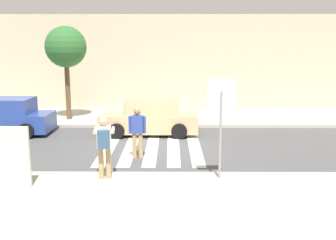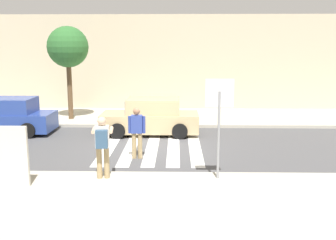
% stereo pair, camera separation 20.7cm
% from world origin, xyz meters
% --- Properties ---
extents(ground_plane, '(120.00, 120.00, 0.00)m').
position_xyz_m(ground_plane, '(0.00, 0.00, 0.00)').
color(ground_plane, '#4C4C4F').
extents(sidewalk_near, '(60.00, 6.00, 0.14)m').
position_xyz_m(sidewalk_near, '(0.00, -6.20, 0.07)').
color(sidewalk_near, '#B2AD9E').
rests_on(sidewalk_near, ground).
extents(sidewalk_far, '(60.00, 4.80, 0.14)m').
position_xyz_m(sidewalk_far, '(0.00, 6.00, 0.07)').
color(sidewalk_far, '#B2AD9E').
rests_on(sidewalk_far, ground).
extents(building_facade_far, '(56.00, 4.00, 5.46)m').
position_xyz_m(building_facade_far, '(0.00, 10.40, 2.73)').
color(building_facade_far, beige).
rests_on(building_facade_far, ground).
extents(crosswalk_stripe_0, '(0.44, 5.20, 0.01)m').
position_xyz_m(crosswalk_stripe_0, '(-1.60, 0.20, 0.00)').
color(crosswalk_stripe_0, silver).
rests_on(crosswalk_stripe_0, ground).
extents(crosswalk_stripe_1, '(0.44, 5.20, 0.01)m').
position_xyz_m(crosswalk_stripe_1, '(-0.80, 0.20, 0.00)').
color(crosswalk_stripe_1, silver).
rests_on(crosswalk_stripe_1, ground).
extents(crosswalk_stripe_2, '(0.44, 5.20, 0.01)m').
position_xyz_m(crosswalk_stripe_2, '(0.00, 0.20, 0.00)').
color(crosswalk_stripe_2, silver).
rests_on(crosswalk_stripe_2, ground).
extents(crosswalk_stripe_3, '(0.44, 5.20, 0.01)m').
position_xyz_m(crosswalk_stripe_3, '(0.80, 0.20, 0.00)').
color(crosswalk_stripe_3, silver).
rests_on(crosswalk_stripe_3, ground).
extents(crosswalk_stripe_4, '(0.44, 5.20, 0.01)m').
position_xyz_m(crosswalk_stripe_4, '(1.60, 0.20, 0.00)').
color(crosswalk_stripe_4, silver).
rests_on(crosswalk_stripe_4, ground).
extents(stop_sign, '(0.76, 0.08, 2.75)m').
position_xyz_m(stop_sign, '(2.05, -3.70, 2.15)').
color(stop_sign, gray).
rests_on(stop_sign, sidewalk_near).
extents(photographer_with_backpack, '(0.65, 0.89, 1.72)m').
position_xyz_m(photographer_with_backpack, '(-1.12, -3.79, 1.17)').
color(photographer_with_backpack, tan).
rests_on(photographer_with_backpack, sidewalk_near).
extents(pedestrian_crossing, '(0.58, 0.25, 1.72)m').
position_xyz_m(pedestrian_crossing, '(-0.42, -1.36, 0.97)').
color(pedestrian_crossing, tan).
rests_on(pedestrian_crossing, ground).
extents(parked_car_blue, '(4.10, 1.92, 1.55)m').
position_xyz_m(parked_car_blue, '(-6.42, 2.30, 0.73)').
color(parked_car_blue, '#284293').
rests_on(parked_car_blue, ground).
extents(parked_car_tan, '(4.10, 1.92, 1.55)m').
position_xyz_m(parked_car_tan, '(-0.18, 2.30, 0.73)').
color(parked_car_tan, tan).
rests_on(parked_car_tan, ground).
extents(street_tree_west, '(1.99, 1.99, 4.53)m').
position_xyz_m(street_tree_west, '(-4.36, 5.06, 3.63)').
color(street_tree_west, brown).
rests_on(street_tree_west, sidewalk_far).
extents(advertising_board, '(1.10, 0.11, 1.60)m').
position_xyz_m(advertising_board, '(-3.47, -4.44, 0.94)').
color(advertising_board, beige).
rests_on(advertising_board, sidewalk_near).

